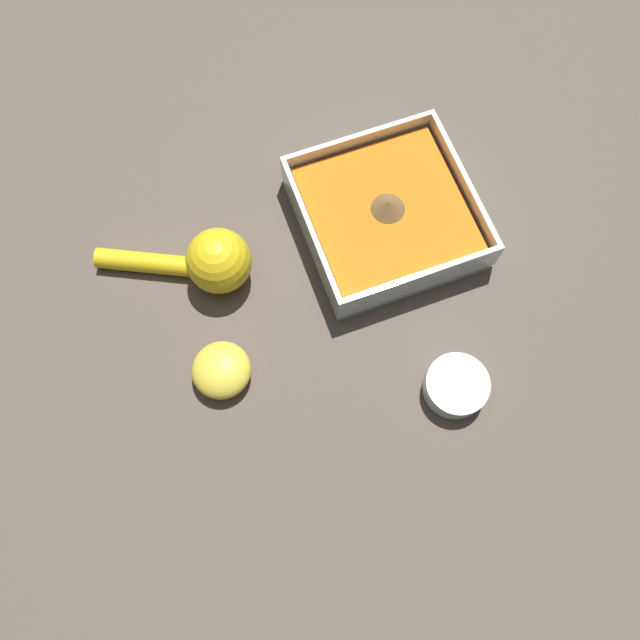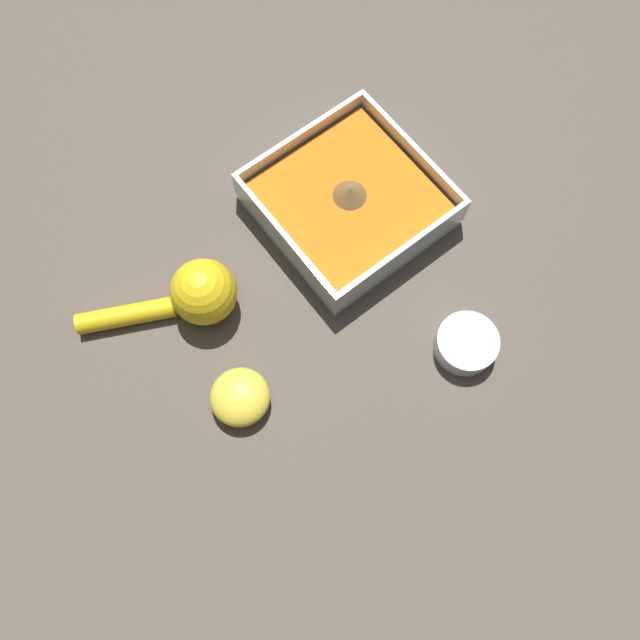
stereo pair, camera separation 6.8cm
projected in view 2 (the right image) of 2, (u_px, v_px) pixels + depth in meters
name	position (u px, v px, depth m)	size (l,w,h in m)	color
ground_plane	(311.00, 219.00, 0.75)	(4.00, 4.00, 0.00)	brown
square_dish	(349.00, 202.00, 0.74)	(0.19, 0.19, 0.05)	silver
spice_bowl	(466.00, 344.00, 0.69)	(0.07, 0.07, 0.03)	silver
lemon_squeezer	(193.00, 295.00, 0.69)	(0.11, 0.17, 0.07)	yellow
lemon_half	(240.00, 397.00, 0.66)	(0.06, 0.06, 0.04)	yellow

